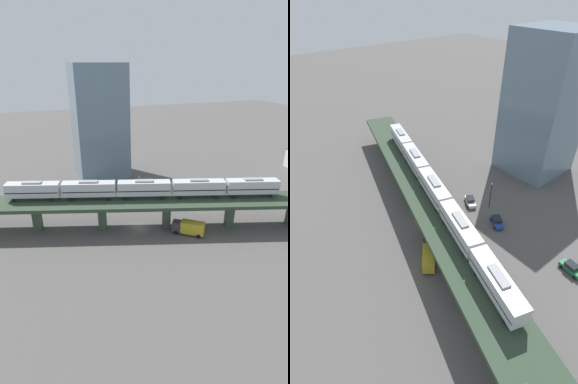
{
  "view_description": "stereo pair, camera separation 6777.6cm",
  "coord_description": "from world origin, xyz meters",
  "views": [
    {
      "loc": [
        58.4,
        -20.38,
        36.23
      ],
      "look_at": [
        -0.93,
        1.66,
        8.57
      ],
      "focal_mm": 28.0,
      "sensor_mm": 36.0,
      "label": 1
    },
    {
      "loc": [
        30.46,
        40.81,
        44.56
      ],
      "look_at": [
        -0.93,
        1.66,
        8.57
      ],
      "focal_mm": 28.0,
      "sensor_mm": 36.0,
      "label": 2
    }
  ],
  "objects": [
    {
      "name": "street_car_green",
      "position": [
        -12.34,
        28.05,
        0.94
      ],
      "size": [
        2.39,
        4.6,
        1.89
      ],
      "color": "#1E6638",
      "rests_on": "ground"
    },
    {
      "name": "street_car_white",
      "position": [
        -12.09,
        1.71,
        0.94
      ],
      "size": [
        3.74,
        4.72,
        1.89
      ],
      "color": "silver",
      "rests_on": "ground"
    },
    {
      "name": "elevated_viaduct",
      "position": [
        -0.05,
        -0.16,
        6.08
      ],
      "size": [
        36.41,
        90.1,
        7.07
      ],
      "color": "#2C3D2C",
      "rests_on": "ground"
    },
    {
      "name": "street_car_blue",
      "position": [
        -11.52,
        10.69,
        0.94
      ],
      "size": [
        3.87,
        4.68,
        1.89
      ],
      "color": "#233D93",
      "rests_on": "ground"
    },
    {
      "name": "ground_plane",
      "position": [
        0.0,
        0.0,
        0.0
      ],
      "size": [
        400.0,
        400.0,
        0.0
      ],
      "primitive_type": "plane",
      "color": "#514F4C"
    },
    {
      "name": "subway_train",
      "position": [
        -0.93,
        1.66,
        9.61
      ],
      "size": [
        21.94,
        60.21,
        4.45
      ],
      "color": "silver",
      "rests_on": "elevated_viaduct"
    },
    {
      "name": "delivery_truck",
      "position": [
        6.76,
        9.64,
        1.76
      ],
      "size": [
        6.28,
        7.01,
        3.2
      ],
      "color": "#333338",
      "rests_on": "ground"
    },
    {
      "name": "street_lamp",
      "position": [
        -14.75,
        5.4,
        4.11
      ],
      "size": [
        0.44,
        0.44,
        6.94
      ],
      "color": "black",
      "rests_on": "ground"
    },
    {
      "name": "office_tower",
      "position": [
        -38.13,
        0.05,
        18.0
      ],
      "size": [
        16.0,
        16.0,
        36.0
      ],
      "color": "slate",
      "rests_on": "ground"
    }
  ]
}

